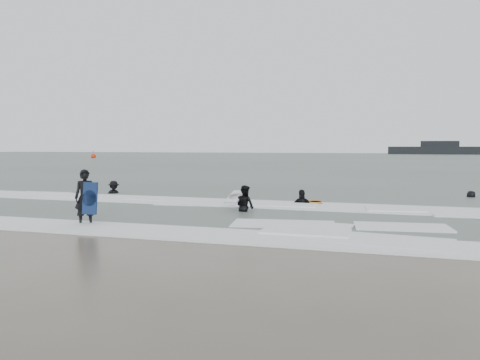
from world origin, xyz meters
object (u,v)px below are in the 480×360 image
(surfer_centre, at_px, (86,225))
(vessel_horizon, at_px, (439,149))
(buoy, at_px, (93,156))
(surfer_right_far, at_px, (471,198))
(surfer_wading, at_px, (245,212))
(surfer_breaker, at_px, (114,194))
(surfer_right_near, at_px, (302,205))

(surfer_centre, relative_size, vessel_horizon, 0.06)
(buoy, distance_m, vessel_horizon, 102.45)
(surfer_right_far, relative_size, vessel_horizon, 0.05)
(surfer_wading, xyz_separation_m, surfer_breaker, (-8.16, 4.10, 0.00))
(surfer_right_near, relative_size, surfer_right_far, 1.20)
(surfer_right_near, distance_m, surfer_right_far, 8.53)
(surfer_right_near, height_order, buoy, buoy)
(surfer_centre, distance_m, surfer_right_near, 8.75)
(vessel_horizon, bearing_deg, surfer_right_near, -97.25)
(surfer_wading, relative_size, surfer_breaker, 1.01)
(surfer_centre, xyz_separation_m, buoy, (-49.63, 70.28, 0.42))
(surfer_wading, height_order, vessel_horizon, vessel_horizon)
(buoy, bearing_deg, surfer_right_far, -43.33)
(surfer_centre, xyz_separation_m, surfer_breaker, (-4.39, 8.23, 0.00))
(surfer_right_near, bearing_deg, buoy, -67.88)
(surfer_wading, relative_size, surfer_right_near, 0.86)
(surfer_breaker, distance_m, surfer_right_far, 17.10)
(buoy, bearing_deg, surfer_wading, -51.09)
(surfer_breaker, height_order, surfer_right_near, surfer_right_near)
(surfer_wading, distance_m, surfer_breaker, 9.13)
(surfer_right_near, relative_size, vessel_horizon, 0.06)
(surfer_wading, bearing_deg, vessel_horizon, -63.45)
(surfer_centre, bearing_deg, surfer_wading, 18.79)
(surfer_centre, bearing_deg, surfer_breaker, 89.25)
(surfer_right_far, xyz_separation_m, vessel_horizon, (10.31, 131.07, 1.51))
(surfer_centre, height_order, surfer_right_near, surfer_right_near)
(buoy, bearing_deg, surfer_right_near, -49.05)
(surfer_breaker, bearing_deg, surfer_wading, -75.93)
(surfer_breaker, relative_size, surfer_right_near, 0.86)
(surfer_centre, bearing_deg, surfer_right_near, 23.48)
(surfer_breaker, bearing_deg, surfer_right_far, -37.14)
(surfer_right_far, bearing_deg, buoy, -95.51)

